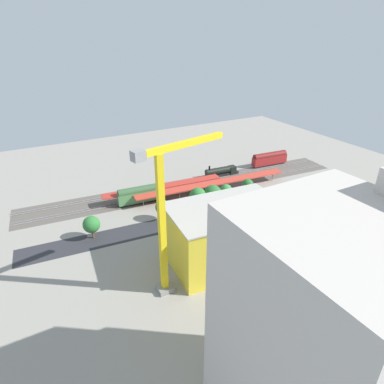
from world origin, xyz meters
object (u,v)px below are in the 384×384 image
Objects in this scene: freight_coach_far at (141,194)px; street_tree_5 at (213,194)px; parked_car_4 at (216,218)px; street_tree_2 at (248,185)px; parked_car_6 at (178,229)px; street_tree_1 at (91,224)px; box_truck_1 at (195,231)px; traffic_light at (274,196)px; parked_car_3 at (236,212)px; platform_canopy_near at (213,183)px; parked_car_1 at (270,202)px; box_truck_2 at (218,221)px; parked_car_5 at (198,222)px; platform_canopy_far at (164,186)px; construction_building at (226,234)px; parked_car_0 at (286,197)px; locomotive at (222,171)px; parked_car_2 at (253,206)px; street_tree_0 at (198,196)px; tower_crane at (166,213)px; street_tree_3 at (163,207)px; street_tree_4 at (226,190)px; passenger_coach at (270,158)px; box_truck_0 at (202,225)px.

street_tree_5 reaches higher than freight_coach_far.
street_tree_2 reaches higher than parked_car_4.
parked_car_6 is 0.60× the size of street_tree_1.
traffic_light reaches higher than box_truck_1.
parked_car_3 is 0.57× the size of street_tree_1.
parked_car_1 is at bearing 125.63° from platform_canopy_near.
street_tree_2 is (-9.09, 9.07, 1.08)m from platform_canopy_near.
box_truck_1 is at bearing 48.33° from platform_canopy_near.
parked_car_5 is at bearing -34.58° from box_truck_2.
parked_car_1 is 36.66m from parked_car_6.
platform_canopy_far is 42.84m from construction_building.
parked_car_0 is 0.80× the size of traffic_light.
traffic_light is at bearing -175.64° from box_truck_2.
parked_car_3 is (2.05, 17.75, -3.02)m from platform_canopy_near.
locomotive is at bearing -139.71° from parked_car_6.
parked_car_2 is (-32.54, 22.67, -2.57)m from freight_coach_far.
street_tree_2 is 0.85× the size of street_tree_5.
parked_car_4 is at bearing 102.03° from street_tree_0.
street_tree_0 is (0.53, -12.18, 3.60)m from box_truck_2.
platform_canopy_far is 6.42× the size of street_tree_2.
tower_crane is at bearing 23.64° from parked_car_1.
street_tree_3 reaches higher than street_tree_2.
street_tree_5 reaches higher than platform_canopy_far.
box_truck_2 is at bearing -169.66° from box_truck_1.
street_tree_5 reaches higher than platform_canopy_near.
street_tree_3 reaches higher than platform_canopy_near.
street_tree_4 reaches higher than parked_car_0.
street_tree_3 is 38.98m from traffic_light.
passenger_coach is 63.90m from box_truck_0.
passenger_coach is 1.04× the size of freight_coach_far.
street_tree_5 is at bearing -25.75° from traffic_light.
freight_coach_far is 2.42× the size of street_tree_4.
freight_coach_far is 30.81m from box_truck_2.
parked_car_5 is at bearing -175.82° from parked_car_6.
traffic_light is (-13.09, 10.24, -0.78)m from street_tree_4.
street_tree_5 is (19.26, -7.81, 4.42)m from parked_car_1.
box_truck_0 is 20.66m from street_tree_4.
street_tree_2 is at bearing -154.79° from parked_car_4.
parked_car_4 is 9.66m from street_tree_5.
street_tree_5 reaches higher than parked_car_2.
box_truck_2 is at bearing 67.04° from street_tree_5.
passenger_coach is 65.08m from freight_coach_far.
parked_car_3 is 0.86× the size of parked_car_5.
platform_canopy_far is at bearing -88.50° from box_truck_0.
parked_car_1 is at bearing 149.89° from freight_coach_far.
street_tree_4 reaches higher than parked_car_3.
parked_car_4 is at bearing 43.12° from street_tree_4.
locomotive is at bearing -117.89° from construction_building.
locomotive is 40.60m from box_truck_2.
street_tree_0 reaches higher than parked_car_5.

